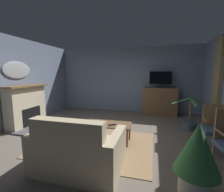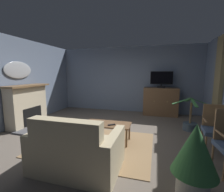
{
  "view_description": "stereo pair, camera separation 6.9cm",
  "coord_description": "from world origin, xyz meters",
  "px_view_note": "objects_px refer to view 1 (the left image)",
  "views": [
    {
      "loc": [
        1.12,
        -3.73,
        1.61
      ],
      "look_at": [
        0.04,
        0.31,
        1.01
      ],
      "focal_mm": 25.27,
      "sensor_mm": 36.0,
      "label": 1
    },
    {
      "loc": [
        1.18,
        -3.71,
        1.61
      ],
      "look_at": [
        0.04,
        0.31,
        1.01
      ],
      "focal_mm": 25.27,
      "sensor_mm": 36.0,
      "label": 2
    }
  ],
  "objects_px": {
    "wall_mirror_oval": "(17,70)",
    "tv_remote": "(112,125)",
    "potted_plant_small_fern_corner": "(189,123)",
    "coffee_table": "(108,125)",
    "television": "(160,79)",
    "side_chair_tucked_against_wall": "(216,127)",
    "potted_plant_leafy_by_curtain": "(197,156)",
    "cat": "(67,123)",
    "sofa_floral": "(78,152)",
    "tv_cabinet": "(159,102)",
    "fireplace": "(27,107)"
  },
  "relations": [
    {
      "from": "tv_cabinet",
      "to": "television",
      "type": "xyz_separation_m",
      "value": [
        -0.0,
        -0.05,
        0.88
      ]
    },
    {
      "from": "fireplace",
      "to": "sofa_floral",
      "type": "xyz_separation_m",
      "value": [
        2.55,
        -1.66,
        -0.27
      ]
    },
    {
      "from": "wall_mirror_oval",
      "to": "potted_plant_small_fern_corner",
      "type": "distance_m",
      "value": 5.29
    },
    {
      "from": "sofa_floral",
      "to": "potted_plant_leafy_by_curtain",
      "type": "height_order",
      "value": "potted_plant_leafy_by_curtain"
    },
    {
      "from": "television",
      "to": "coffee_table",
      "type": "distance_m",
      "value": 3.21
    },
    {
      "from": "fireplace",
      "to": "cat",
      "type": "xyz_separation_m",
      "value": [
        1.22,
        0.2,
        -0.49
      ]
    },
    {
      "from": "television",
      "to": "side_chair_tucked_against_wall",
      "type": "height_order",
      "value": "television"
    },
    {
      "from": "tv_cabinet",
      "to": "side_chair_tucked_against_wall",
      "type": "relative_size",
      "value": 1.32
    },
    {
      "from": "wall_mirror_oval",
      "to": "tv_remote",
      "type": "distance_m",
      "value": 3.38
    },
    {
      "from": "fireplace",
      "to": "potted_plant_leafy_by_curtain",
      "type": "relative_size",
      "value": 1.48
    },
    {
      "from": "wall_mirror_oval",
      "to": "television",
      "type": "bearing_deg",
      "value": 29.16
    },
    {
      "from": "coffee_table",
      "to": "television",
      "type": "bearing_deg",
      "value": 65.98
    },
    {
      "from": "television",
      "to": "sofa_floral",
      "type": "distance_m",
      "value": 4.37
    },
    {
      "from": "coffee_table",
      "to": "tv_remote",
      "type": "height_order",
      "value": "tv_remote"
    },
    {
      "from": "wall_mirror_oval",
      "to": "potted_plant_leafy_by_curtain",
      "type": "distance_m",
      "value": 5.0
    },
    {
      "from": "tv_cabinet",
      "to": "sofa_floral",
      "type": "relative_size",
      "value": 0.89
    },
    {
      "from": "tv_cabinet",
      "to": "potted_plant_small_fern_corner",
      "type": "distance_m",
      "value": 1.73
    },
    {
      "from": "fireplace",
      "to": "cat",
      "type": "relative_size",
      "value": 2.22
    },
    {
      "from": "fireplace",
      "to": "tv_remote",
      "type": "bearing_deg",
      "value": -10.86
    },
    {
      "from": "coffee_table",
      "to": "cat",
      "type": "bearing_deg",
      "value": 156.45
    },
    {
      "from": "wall_mirror_oval",
      "to": "cat",
      "type": "distance_m",
      "value": 2.18
    },
    {
      "from": "wall_mirror_oval",
      "to": "coffee_table",
      "type": "height_order",
      "value": "wall_mirror_oval"
    },
    {
      "from": "tv_cabinet",
      "to": "side_chair_tucked_against_wall",
      "type": "height_order",
      "value": "tv_cabinet"
    },
    {
      "from": "tv_remote",
      "to": "side_chair_tucked_against_wall",
      "type": "distance_m",
      "value": 2.16
    },
    {
      "from": "cat",
      "to": "sofa_floral",
      "type": "bearing_deg",
      "value": -54.43
    },
    {
      "from": "tv_cabinet",
      "to": "sofa_floral",
      "type": "height_order",
      "value": "tv_cabinet"
    },
    {
      "from": "sofa_floral",
      "to": "potted_plant_small_fern_corner",
      "type": "distance_m",
      "value": 3.36
    },
    {
      "from": "potted_plant_leafy_by_curtain",
      "to": "cat",
      "type": "distance_m",
      "value": 3.68
    },
    {
      "from": "side_chair_tucked_against_wall",
      "to": "potted_plant_leafy_by_curtain",
      "type": "height_order",
      "value": "potted_plant_leafy_by_curtain"
    },
    {
      "from": "coffee_table",
      "to": "side_chair_tucked_against_wall",
      "type": "height_order",
      "value": "side_chair_tucked_against_wall"
    },
    {
      "from": "tv_cabinet",
      "to": "cat",
      "type": "xyz_separation_m",
      "value": [
        -2.74,
        -2.19,
        -0.4
      ]
    },
    {
      "from": "cat",
      "to": "tv_cabinet",
      "type": "bearing_deg",
      "value": 38.71
    },
    {
      "from": "fireplace",
      "to": "television",
      "type": "distance_m",
      "value": 4.66
    },
    {
      "from": "side_chair_tucked_against_wall",
      "to": "television",
      "type": "bearing_deg",
      "value": 111.31
    },
    {
      "from": "television",
      "to": "potted_plant_small_fern_corner",
      "type": "relative_size",
      "value": 0.79
    },
    {
      "from": "potted_plant_leafy_by_curtain",
      "to": "tv_remote",
      "type": "bearing_deg",
      "value": 139.91
    },
    {
      "from": "cat",
      "to": "potted_plant_leafy_by_curtain",
      "type": "bearing_deg",
      "value": -32.67
    },
    {
      "from": "fireplace",
      "to": "potted_plant_leafy_by_curtain",
      "type": "bearing_deg",
      "value": -22.37
    },
    {
      "from": "potted_plant_small_fern_corner",
      "to": "wall_mirror_oval",
      "type": "bearing_deg",
      "value": -169.88
    },
    {
      "from": "fireplace",
      "to": "coffee_table",
      "type": "relative_size",
      "value": 1.35
    },
    {
      "from": "wall_mirror_oval",
      "to": "potted_plant_small_fern_corner",
      "type": "height_order",
      "value": "wall_mirror_oval"
    },
    {
      "from": "sofa_floral",
      "to": "coffee_table",
      "type": "bearing_deg",
      "value": 82.61
    },
    {
      "from": "tv_cabinet",
      "to": "side_chair_tucked_against_wall",
      "type": "xyz_separation_m",
      "value": [
        1.03,
        -2.7,
        0.01
      ]
    },
    {
      "from": "fireplace",
      "to": "cat",
      "type": "distance_m",
      "value": 1.33
    },
    {
      "from": "sofa_floral",
      "to": "potted_plant_small_fern_corner",
      "type": "bearing_deg",
      "value": 49.39
    },
    {
      "from": "television",
      "to": "coffee_table",
      "type": "xyz_separation_m",
      "value": [
        -1.24,
        -2.79,
        -1.0
      ]
    },
    {
      "from": "fireplace",
      "to": "potted_plant_small_fern_corner",
      "type": "bearing_deg",
      "value": 10.64
    },
    {
      "from": "tv_remote",
      "to": "sofa_floral",
      "type": "bearing_deg",
      "value": 36.11
    },
    {
      "from": "potted_plant_leafy_by_curtain",
      "to": "cat",
      "type": "xyz_separation_m",
      "value": [
        -3.07,
        1.97,
        -0.46
      ]
    },
    {
      "from": "potted_plant_small_fern_corner",
      "to": "cat",
      "type": "xyz_separation_m",
      "value": [
        -3.52,
        -0.69,
        -0.09
      ]
    }
  ]
}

